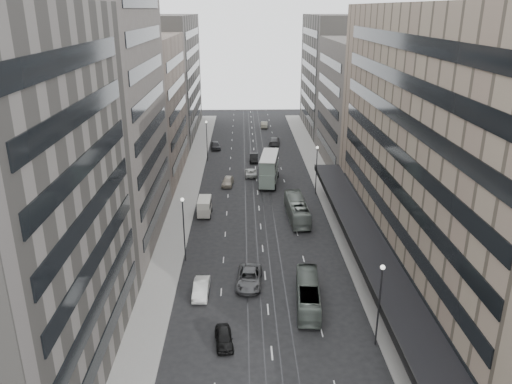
{
  "coord_description": "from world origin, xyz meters",
  "views": [
    {
      "loc": [
        -2.48,
        -43.33,
        29.41
      ],
      "look_at": [
        -0.74,
        19.53,
        6.19
      ],
      "focal_mm": 35.0,
      "sensor_mm": 36.0,
      "label": 1
    }
  ],
  "objects": [
    {
      "name": "ground",
      "position": [
        0.0,
        0.0,
        0.0
      ],
      "size": [
        220.0,
        220.0,
        0.0
      ],
      "primitive_type": "plane",
      "color": "black",
      "rests_on": "ground"
    },
    {
      "name": "sidewalk_right",
      "position": [
        12.0,
        37.5,
        0.07
      ],
      "size": [
        4.0,
        125.0,
        0.15
      ],
      "primitive_type": "cube",
      "color": "gray",
      "rests_on": "ground"
    },
    {
      "name": "sidewalk_left",
      "position": [
        -12.0,
        37.5,
        0.07
      ],
      "size": [
        4.0,
        125.0,
        0.15
      ],
      "primitive_type": "cube",
      "color": "gray",
      "rests_on": "ground"
    },
    {
      "name": "department_store",
      "position": [
        21.45,
        8.0,
        14.95
      ],
      "size": [
        19.2,
        60.0,
        30.0
      ],
      "color": "#7D6D5B",
      "rests_on": "ground"
    },
    {
      "name": "building_right_mid",
      "position": [
        21.5,
        52.0,
        12.0
      ],
      "size": [
        15.0,
        28.0,
        24.0
      ],
      "primitive_type": "cube",
      "color": "#4E4844",
      "rests_on": "ground"
    },
    {
      "name": "building_right_far",
      "position": [
        21.5,
        82.0,
        14.0
      ],
      "size": [
        15.0,
        32.0,
        28.0
      ],
      "primitive_type": "cube",
      "color": "#5B5752",
      "rests_on": "ground"
    },
    {
      "name": "building_left_b",
      "position": [
        -21.5,
        19.0,
        17.0
      ],
      "size": [
        15.0,
        26.0,
        34.0
      ],
      "primitive_type": "cube",
      "color": "#4E4844",
      "rests_on": "ground"
    },
    {
      "name": "building_left_c",
      "position": [
        -21.5,
        46.0,
        12.5
      ],
      "size": [
        15.0,
        28.0,
        25.0
      ],
      "primitive_type": "cube",
      "color": "#76675C",
      "rests_on": "ground"
    },
    {
      "name": "building_left_d",
      "position": [
        -21.5,
        79.0,
        14.0
      ],
      "size": [
        15.0,
        38.0,
        28.0
      ],
      "primitive_type": "cube",
      "color": "#5B5752",
      "rests_on": "ground"
    },
    {
      "name": "lamp_right_near",
      "position": [
        9.7,
        -5.0,
        5.2
      ],
      "size": [
        0.44,
        0.44,
        8.32
      ],
      "color": "#262628",
      "rests_on": "ground"
    },
    {
      "name": "lamp_right_far",
      "position": [
        9.7,
        35.0,
        5.2
      ],
      "size": [
        0.44,
        0.44,
        8.32
      ],
      "color": "#262628",
      "rests_on": "ground"
    },
    {
      "name": "lamp_left_near",
      "position": [
        -9.7,
        12.0,
        5.2
      ],
      "size": [
        0.44,
        0.44,
        8.32
      ],
      "color": "#262628",
      "rests_on": "ground"
    },
    {
      "name": "lamp_left_far",
      "position": [
        -9.7,
        55.0,
        5.2
      ],
      "size": [
        0.44,
        0.44,
        8.32
      ],
      "color": "#262628",
      "rests_on": "ground"
    },
    {
      "name": "bus_near",
      "position": [
        4.22,
        1.73,
        1.33
      ],
      "size": [
        3.07,
        9.73,
        2.67
      ],
      "primitive_type": "imported",
      "rotation": [
        0.0,
        0.0,
        3.05
      ],
      "color": "slate",
      "rests_on": "ground"
    },
    {
      "name": "bus_far",
      "position": [
        5.47,
        24.7,
        1.51
      ],
      "size": [
        2.94,
        10.95,
        3.03
      ],
      "primitive_type": "imported",
      "rotation": [
        0.0,
        0.0,
        3.18
      ],
      "color": "gray",
      "rests_on": "ground"
    },
    {
      "name": "double_decker",
      "position": [
        2.17,
        40.68,
        2.84
      ],
      "size": [
        4.03,
        9.91,
        5.27
      ],
      "rotation": [
        0.0,
        0.0,
        -0.13
      ],
      "color": "gray",
      "rests_on": "ground"
    },
    {
      "name": "panel_van",
      "position": [
        -8.31,
        26.4,
        1.45
      ],
      "size": [
        2.13,
        4.22,
        2.64
      ],
      "rotation": [
        0.0,
        0.0,
        -0.02
      ],
      "color": "#B4AEA3",
      "rests_on": "ground"
    },
    {
      "name": "sedan_0",
      "position": [
        -4.39,
        -4.59,
        0.68
      ],
      "size": [
        2.04,
        4.12,
        1.35
      ],
      "primitive_type": "imported",
      "rotation": [
        0.0,
        0.0,
        0.12
      ],
      "color": "black",
      "rests_on": "ground"
    },
    {
      "name": "sedan_1",
      "position": [
        -7.14,
        4.05,
        0.77
      ],
      "size": [
        1.71,
        4.68,
        1.53
      ],
      "primitive_type": "imported",
      "rotation": [
        0.0,
        0.0,
        -0.02
      ],
      "color": "white",
      "rests_on": "ground"
    },
    {
      "name": "sedan_2",
      "position": [
        -1.88,
        6.04,
        0.83
      ],
      "size": [
        3.19,
        6.15,
        1.65
      ],
      "primitive_type": "imported",
      "rotation": [
        0.0,
        0.0,
        -0.08
      ],
      "color": "#535355",
      "rests_on": "ground"
    },
    {
      "name": "sedan_4",
      "position": [
        -5.17,
        39.77,
        0.78
      ],
      "size": [
        2.3,
        4.72,
        1.55
      ],
      "primitive_type": "imported",
      "rotation": [
        0.0,
        0.0,
        -0.11
      ],
      "color": "#9F9483",
      "rests_on": "ground"
    },
    {
      "name": "sedan_5",
      "position": [
        -0.22,
        54.29,
        0.79
      ],
      "size": [
        1.75,
        4.8,
        1.57
      ],
      "primitive_type": "imported",
      "rotation": [
        0.0,
        0.0,
        -0.02
      ],
      "color": "black",
      "rests_on": "ground"
    },
    {
      "name": "sedan_6",
      "position": [
        -0.98,
        45.09,
        0.67
      ],
      "size": [
        2.24,
        4.82,
        1.34
      ],
      "primitive_type": "imported",
      "rotation": [
        0.0,
        0.0,
        3.15
      ],
      "color": "silver",
      "rests_on": "ground"
    },
    {
      "name": "sedan_7",
      "position": [
        4.82,
        68.05,
        0.83
      ],
      "size": [
        2.85,
        5.93,
        1.67
      ],
      "primitive_type": "imported",
      "rotation": [
        0.0,
        0.0,
        3.05
      ],
      "color": "#4E4E50",
      "rests_on": "ground"
    },
    {
      "name": "sedan_8",
      "position": [
        -8.5,
        64.2,
        0.83
      ],
      "size": [
        2.61,
        5.12,
        1.67
      ],
      "primitive_type": "imported",
      "rotation": [
        0.0,
        0.0,
        0.14
      ],
      "color": "#28292B",
      "rests_on": "ground"
    },
    {
      "name": "sedan_9",
      "position": [
        3.24,
        85.25,
        0.8
      ],
      "size": [
        1.94,
        4.92,
        1.59
      ],
      "primitive_type": "imported",
      "rotation": [
        0.0,
        0.0,
        3.09
      ],
      "color": "#9D9882",
      "rests_on": "ground"
    }
  ]
}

